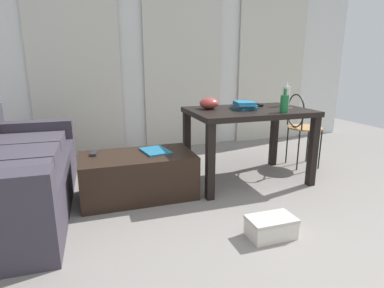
% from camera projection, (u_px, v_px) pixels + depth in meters
% --- Properties ---
extents(ground_plane, '(7.78, 7.78, 0.00)m').
position_uv_depth(ground_plane, '(245.00, 197.00, 2.83)').
color(ground_plane, gray).
extents(wall_back, '(5.54, 0.10, 2.64)m').
position_uv_depth(wall_back, '(182.00, 53.00, 4.36)').
color(wall_back, silver).
rests_on(wall_back, ground).
extents(curtains, '(3.94, 0.03, 2.26)m').
position_uv_depth(curtains, '(183.00, 67.00, 4.33)').
color(curtains, beige).
rests_on(curtains, ground).
extents(couch, '(0.91, 1.91, 0.78)m').
position_uv_depth(couch, '(5.00, 176.00, 2.50)').
color(couch, '#38333D').
rests_on(couch, ground).
extents(coffee_table, '(1.00, 0.56, 0.39)m').
position_uv_depth(coffee_table, '(138.00, 175.00, 2.82)').
color(coffee_table, black).
rests_on(coffee_table, ground).
extents(craft_table, '(1.18, 0.78, 0.74)m').
position_uv_depth(craft_table, '(248.00, 120.00, 3.11)').
color(craft_table, black).
rests_on(craft_table, ground).
extents(wire_chair, '(0.38, 0.40, 0.85)m').
position_uv_depth(wire_chair, '(300.00, 122.00, 3.56)').
color(wire_chair, '#B7844C').
rests_on(wire_chair, ground).
extents(bottle_near, '(0.08, 0.08, 0.25)m').
position_uv_depth(bottle_near, '(286.00, 96.00, 3.28)').
color(bottle_near, beige).
rests_on(bottle_near, craft_table).
extents(bottle_far, '(0.08, 0.08, 0.22)m').
position_uv_depth(bottle_far, '(284.00, 103.00, 2.86)').
color(bottle_far, '#195B2D').
rests_on(bottle_far, craft_table).
extents(bowl, '(0.19, 0.19, 0.11)m').
position_uv_depth(bowl, '(209.00, 103.00, 3.09)').
color(bowl, '#9E3833').
rests_on(bowl, craft_table).
extents(book_stack, '(0.24, 0.31, 0.08)m').
position_uv_depth(book_stack, '(244.00, 105.00, 3.07)').
color(book_stack, '#1E668C').
rests_on(book_stack, craft_table).
extents(tv_remote_on_table, '(0.06, 0.16, 0.02)m').
position_uv_depth(tv_remote_on_table, '(259.00, 105.00, 3.31)').
color(tv_remote_on_table, black).
rests_on(tv_remote_on_table, craft_table).
extents(scissors, '(0.11, 0.09, 0.00)m').
position_uv_depth(scissors, '(285.00, 108.00, 3.15)').
color(scissors, '#9EA0A5').
rests_on(scissors, craft_table).
extents(tv_remote_primary, '(0.07, 0.15, 0.02)m').
position_uv_depth(tv_remote_primary, '(94.00, 153.00, 2.76)').
color(tv_remote_primary, '#232326').
rests_on(tv_remote_primary, coffee_table).
extents(magazine, '(0.27, 0.33, 0.02)m').
position_uv_depth(magazine, '(155.00, 151.00, 2.85)').
color(magazine, '#1E668C').
rests_on(magazine, coffee_table).
extents(shoebox, '(0.33, 0.20, 0.15)m').
position_uv_depth(shoebox, '(271.00, 227.00, 2.17)').
color(shoebox, beige).
rests_on(shoebox, ground).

